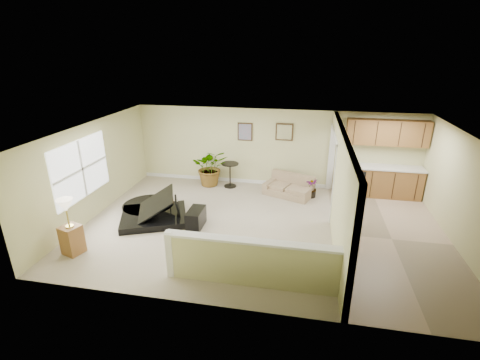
% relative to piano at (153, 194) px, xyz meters
% --- Properties ---
extents(floor, '(9.00, 9.00, 0.00)m').
position_rel_piano_xyz_m(floor, '(2.89, -0.04, -0.66)').
color(floor, tan).
rests_on(floor, ground).
extents(back_wall, '(9.00, 0.04, 2.50)m').
position_rel_piano_xyz_m(back_wall, '(2.89, 2.96, 0.59)').
color(back_wall, '#C5C387').
rests_on(back_wall, floor).
extents(front_wall, '(9.00, 0.04, 2.50)m').
position_rel_piano_xyz_m(front_wall, '(2.89, -3.04, 0.59)').
color(front_wall, '#C5C387').
rests_on(front_wall, floor).
extents(left_wall, '(0.04, 6.00, 2.50)m').
position_rel_piano_xyz_m(left_wall, '(-1.61, -0.04, 0.59)').
color(left_wall, '#C5C387').
rests_on(left_wall, floor).
extents(right_wall, '(0.04, 6.00, 2.50)m').
position_rel_piano_xyz_m(right_wall, '(7.39, -0.04, 0.59)').
color(right_wall, '#C5C387').
rests_on(right_wall, floor).
extents(ceiling, '(9.00, 6.00, 0.04)m').
position_rel_piano_xyz_m(ceiling, '(2.89, -0.04, 1.84)').
color(ceiling, white).
rests_on(ceiling, back_wall).
extents(kitchen_vinyl, '(2.70, 6.00, 0.01)m').
position_rel_piano_xyz_m(kitchen_vinyl, '(6.04, -0.04, -0.65)').
color(kitchen_vinyl, '#9F866B').
rests_on(kitchen_vinyl, floor).
extents(interior_partition, '(0.18, 5.99, 2.50)m').
position_rel_piano_xyz_m(interior_partition, '(4.69, 0.21, 0.56)').
color(interior_partition, '#C5C387').
rests_on(interior_partition, floor).
extents(pony_half_wall, '(3.42, 0.22, 1.00)m').
position_rel_piano_xyz_m(pony_half_wall, '(2.96, -2.34, -0.14)').
color(pony_half_wall, '#C5C387').
rests_on(pony_half_wall, floor).
extents(left_window, '(0.05, 2.15, 1.45)m').
position_rel_piano_xyz_m(left_window, '(-1.60, -0.54, 0.79)').
color(left_window, white).
rests_on(left_window, left_wall).
extents(wall_art_left, '(0.48, 0.04, 0.58)m').
position_rel_piano_xyz_m(wall_art_left, '(1.94, 2.93, 1.09)').
color(wall_art_left, '#3D2B16').
rests_on(wall_art_left, back_wall).
extents(wall_mirror, '(0.55, 0.04, 0.55)m').
position_rel_piano_xyz_m(wall_mirror, '(3.19, 2.93, 1.14)').
color(wall_mirror, '#3D2B16').
rests_on(wall_mirror, back_wall).
extents(kitchen_cabinets, '(2.36, 0.65, 2.33)m').
position_rel_piano_xyz_m(kitchen_cabinets, '(6.08, 2.69, 0.21)').
color(kitchen_cabinets, brown).
rests_on(kitchen_cabinets, floor).
extents(piano, '(2.35, 2.31, 1.57)m').
position_rel_piano_xyz_m(piano, '(0.00, 0.00, 0.00)').
color(piano, black).
rests_on(piano, floor).
extents(piano_bench, '(0.36, 0.71, 0.47)m').
position_rel_piano_xyz_m(piano_bench, '(1.26, -0.31, -0.42)').
color(piano_bench, black).
rests_on(piano_bench, floor).
extents(loveseat, '(1.71, 1.30, 0.81)m').
position_rel_piano_xyz_m(loveseat, '(3.44, 2.22, -0.35)').
color(loveseat, tan).
rests_on(loveseat, floor).
extents(accent_table, '(0.55, 0.55, 0.80)m').
position_rel_piano_xyz_m(accent_table, '(1.53, 2.50, -0.14)').
color(accent_table, black).
rests_on(accent_table, floor).
extents(palm_plant, '(1.32, 1.21, 1.24)m').
position_rel_piano_xyz_m(palm_plant, '(0.88, 2.53, -0.05)').
color(palm_plant, black).
rests_on(palm_plant, floor).
extents(small_plant, '(0.43, 0.43, 0.60)m').
position_rel_piano_xyz_m(small_plant, '(4.12, 2.16, -0.40)').
color(small_plant, black).
rests_on(small_plant, floor).
extents(lamp_stand, '(0.48, 0.48, 1.30)m').
position_rel_piano_xyz_m(lamp_stand, '(-1.06, -1.98, -0.11)').
color(lamp_stand, brown).
rests_on(lamp_stand, floor).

